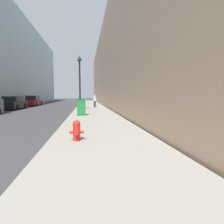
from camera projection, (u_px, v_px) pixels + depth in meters
sidewalk_right at (91, 108)px, 21.28m from camera, size 3.68×60.00×0.14m
building_right_stone at (136, 69)px, 29.72m from camera, size 12.00×60.00×12.30m
fire_hydrant at (77, 130)px, 5.70m from camera, size 0.48×0.36×0.68m
trash_bin at (81, 107)px, 13.03m from camera, size 0.64×0.58×1.19m
lamppost at (80, 76)px, 17.51m from camera, size 0.48×0.48×5.42m
parked_sedan_near at (13, 103)px, 20.29m from camera, size 1.87×4.25×1.52m
parked_sedan_far at (33, 101)px, 27.72m from camera, size 1.86×4.74×1.60m
pedestrian_on_sidewalk at (95, 101)px, 21.80m from camera, size 0.33×0.21×1.62m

